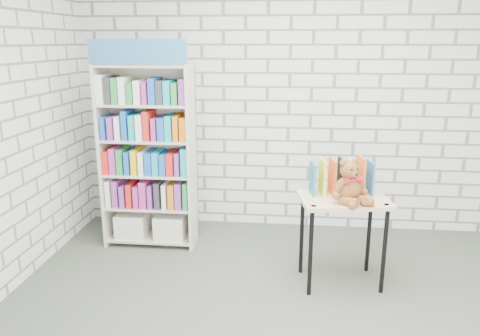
# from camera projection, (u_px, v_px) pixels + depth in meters

# --- Properties ---
(ground) EXTENTS (4.50, 4.50, 0.00)m
(ground) POSITION_uv_depth(u_px,v_px,m) (282.00, 327.00, 3.41)
(ground) COLOR #434A3E
(ground) RESTS_ON ground
(room_shell) EXTENTS (4.52, 4.02, 2.81)m
(room_shell) POSITION_uv_depth(u_px,v_px,m) (289.00, 79.00, 2.94)
(room_shell) COLOR silver
(room_shell) RESTS_ON ground
(bookshelf) EXTENTS (0.91, 0.35, 2.03)m
(bookshelf) POSITION_uv_depth(u_px,v_px,m) (148.00, 155.00, 4.60)
(bookshelf) COLOR beige
(bookshelf) RESTS_ON ground
(display_table) EXTENTS (0.78, 0.60, 0.77)m
(display_table) POSITION_uv_depth(u_px,v_px,m) (343.00, 210.00, 3.88)
(display_table) COLOR #D6B180
(display_table) RESTS_ON ground
(table_books) EXTENTS (0.53, 0.30, 0.30)m
(table_books) POSITION_uv_depth(u_px,v_px,m) (341.00, 176.00, 3.92)
(table_books) COLOR teal
(table_books) RESTS_ON display_table
(teddy_bear) EXTENTS (0.34, 0.32, 0.35)m
(teddy_bear) POSITION_uv_depth(u_px,v_px,m) (350.00, 185.00, 3.71)
(teddy_bear) COLOR brown
(teddy_bear) RESTS_ON display_table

